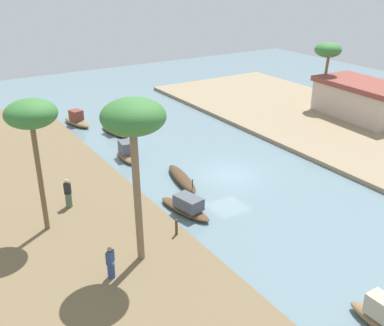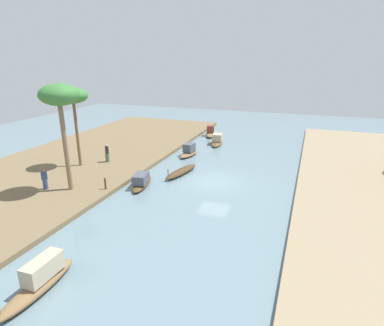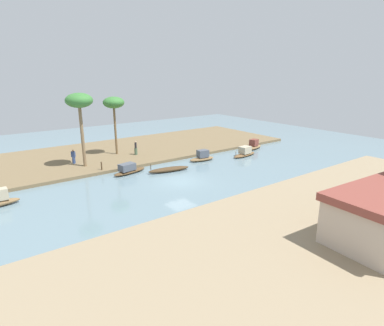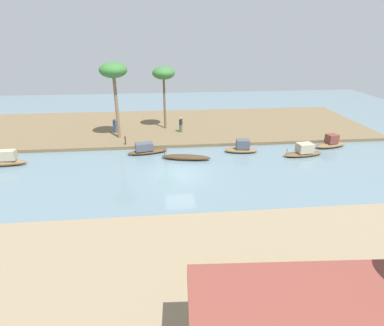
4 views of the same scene
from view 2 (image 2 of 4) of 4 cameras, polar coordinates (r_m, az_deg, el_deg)
The scene contains 13 objects.
river_water at distance 27.74m, azimuth 3.88°, elevation -3.26°, with size 75.08×75.08×0.00m, color slate.
riverbank_left at distance 34.12m, azimuth -19.46°, elevation 0.11°, with size 46.90×15.13×0.33m, color brown.
sampan_open_hull at distance 29.37m, azimuth -1.85°, elevation -1.48°, with size 4.67×1.81×1.07m.
sampan_foreground at distance 43.66m, azimuth 3.19°, elevation 5.27°, with size 3.68×1.88×1.37m.
sampan_midstream at distance 34.77m, azimuth -0.53°, elevation 2.01°, with size 3.36×1.51×1.30m.
sampan_downstream_large at distance 17.00m, azimuth -24.68°, elevation -17.79°, with size 4.44×1.01×1.42m.
sampan_with_red_awning at distance 26.91m, azimuth -8.68°, elevation -3.12°, with size 4.02×1.80×1.12m.
sampan_upstream_small at distance 39.55m, azimuth 4.38°, elevation 3.91°, with size 4.07×1.60×1.25m.
person_on_near_bank at distance 27.49m, azimuth -24.00°, elevation -2.72°, with size 0.48×0.48×1.59m.
person_by_mooring at distance 32.62m, azimuth -14.39°, elevation 1.43°, with size 0.52×0.52×1.75m.
mooring_post at distance 26.05m, azimuth -14.70°, elevation -3.44°, with size 0.14×0.14×0.89m, color #4C3823.
palm_tree_left_near at distance 31.26m, azimuth -19.77°, elevation 10.60°, with size 2.56×2.56×7.10m.
palm_tree_left_far at distance 25.39m, azimuth -21.83°, elevation 10.36°, with size 2.82×2.82×7.88m.
Camera 2 is at (24.89, 7.06, 10.00)m, focal length 30.99 mm.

